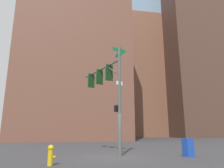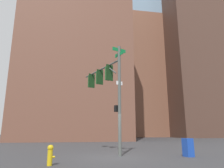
% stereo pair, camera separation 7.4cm
% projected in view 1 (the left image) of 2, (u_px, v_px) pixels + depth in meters
% --- Properties ---
extents(ground_plane, '(200.00, 200.00, 0.00)m').
position_uv_depth(ground_plane, '(114.00, 157.00, 11.91)').
color(ground_plane, '#38383A').
extents(signal_pole_assembly, '(2.46, 5.18, 7.01)m').
position_uv_depth(signal_pole_assembly, '(105.00, 83.00, 14.81)').
color(signal_pole_assembly, '#4C514C').
rests_on(signal_pole_assembly, ground_plane).
extents(fire_hydrant, '(0.34, 0.26, 0.87)m').
position_uv_depth(fire_hydrant, '(51.00, 154.00, 8.93)').
color(fire_hydrant, gold).
rests_on(fire_hydrant, ground_plane).
extents(newspaper_box, '(0.50, 0.61, 1.05)m').
position_uv_depth(newspaper_box, '(188.00, 147.00, 12.15)').
color(newspaper_box, '#193FA5').
rests_on(newspaper_box, ground_plane).
extents(building_brick_nearside, '(18.57, 20.11, 38.00)m').
position_uv_depth(building_brick_nearside, '(76.00, 44.00, 42.44)').
color(building_brick_nearside, brown).
rests_on(building_brick_nearside, ground_plane).
extents(building_brick_midblock, '(17.01, 15.25, 36.12)m').
position_uv_depth(building_brick_midblock, '(142.00, 77.00, 64.13)').
color(building_brick_midblock, brown).
rests_on(building_brick_midblock, ground_plane).
extents(building_glass_tower, '(30.78, 25.18, 81.75)m').
position_uv_depth(building_glass_tower, '(153.00, 21.00, 75.36)').
color(building_glass_tower, '#7A99B2').
rests_on(building_glass_tower, ground_plane).
extents(building_brick_farside, '(17.90, 19.00, 44.84)m').
position_uv_depth(building_brick_farside, '(191.00, 59.00, 61.11)').
color(building_brick_farside, '#4C3328').
rests_on(building_brick_farside, ground_plane).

